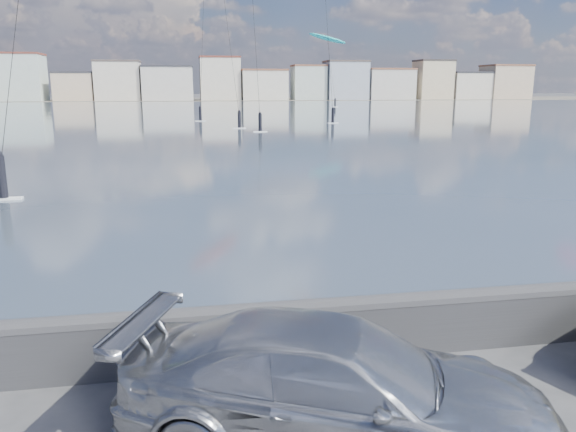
% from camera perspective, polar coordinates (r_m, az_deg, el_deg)
% --- Properties ---
extents(bay_water, '(500.00, 177.00, 0.00)m').
position_cam_1_polar(bay_water, '(97.37, -9.94, 10.20)').
color(bay_water, '#334557').
rests_on(bay_water, ground).
extents(far_shore_strip, '(500.00, 60.00, 0.00)m').
position_cam_1_polar(far_shore_strip, '(205.81, -10.23, 11.58)').
color(far_shore_strip, '#4C473D').
rests_on(far_shore_strip, ground).
extents(seawall, '(400.00, 0.36, 1.08)m').
position_cam_1_polar(seawall, '(9.35, -4.72, -11.76)').
color(seawall, '#28282B').
rests_on(seawall, ground).
extents(far_buildings, '(240.79, 13.26, 14.60)m').
position_cam_1_polar(far_buildings, '(191.78, -9.88, 13.30)').
color(far_buildings, beige).
rests_on(far_buildings, ground).
extents(car_silver, '(5.98, 4.13, 1.61)m').
position_cam_1_polar(car_silver, '(7.41, 4.92, -16.93)').
color(car_silver, '#A8AAB0').
rests_on(car_silver, ground).
extents(kitesurfer_4, '(8.82, 8.69, 16.79)m').
position_cam_1_polar(kitesurfer_4, '(133.80, 4.03, 17.46)').
color(kitesurfer_4, '#19BFBF').
rests_on(kitesurfer_4, ground).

